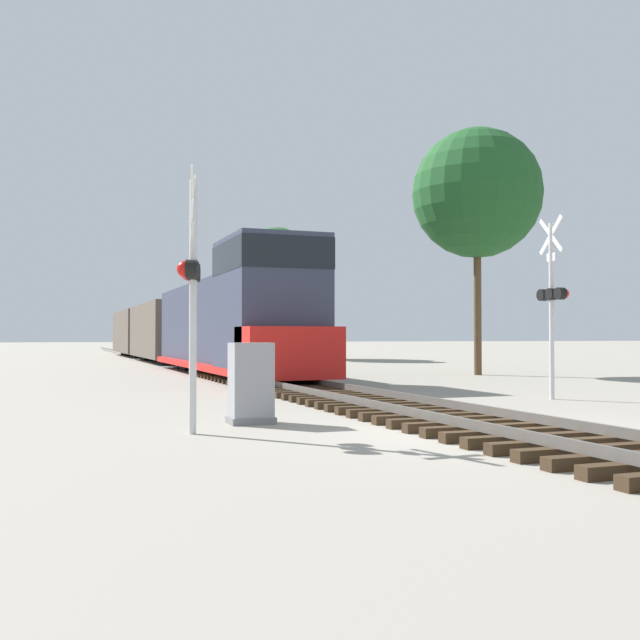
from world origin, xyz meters
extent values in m
plane|color=gray|center=(0.00, 0.00, 0.00)|extent=(400.00, 400.00, 0.00)
cube|color=#382819|center=(0.00, -3.30, 0.08)|extent=(2.60, 0.22, 0.16)
cube|color=#382819|center=(0.00, -2.70, 0.08)|extent=(2.60, 0.22, 0.16)
cube|color=#382819|center=(0.00, -2.10, 0.08)|extent=(2.60, 0.22, 0.16)
cube|color=#382819|center=(0.00, -1.50, 0.08)|extent=(2.60, 0.22, 0.16)
cube|color=#382819|center=(0.00, -0.90, 0.08)|extent=(2.60, 0.22, 0.16)
cube|color=#382819|center=(0.00, -0.30, 0.08)|extent=(2.60, 0.22, 0.16)
cube|color=#382819|center=(0.00, 0.30, 0.08)|extent=(2.60, 0.22, 0.16)
cube|color=#382819|center=(0.00, 0.90, 0.08)|extent=(2.60, 0.22, 0.16)
cube|color=#382819|center=(0.00, 1.50, 0.08)|extent=(2.60, 0.22, 0.16)
cube|color=#382819|center=(0.00, 2.10, 0.08)|extent=(2.60, 0.22, 0.16)
cube|color=#382819|center=(0.00, 2.70, 0.08)|extent=(2.60, 0.22, 0.16)
cube|color=#382819|center=(0.00, 3.30, 0.08)|extent=(2.60, 0.22, 0.16)
cube|color=#382819|center=(0.00, 3.90, 0.08)|extent=(2.60, 0.22, 0.16)
cube|color=#382819|center=(0.00, 4.50, 0.08)|extent=(2.60, 0.22, 0.16)
cube|color=#382819|center=(0.00, 5.10, 0.08)|extent=(2.60, 0.22, 0.16)
cube|color=#382819|center=(0.00, 5.70, 0.08)|extent=(2.60, 0.22, 0.16)
cube|color=#382819|center=(0.00, 6.30, 0.08)|extent=(2.60, 0.22, 0.16)
cube|color=#382819|center=(0.00, 6.90, 0.08)|extent=(2.60, 0.22, 0.16)
cube|color=#382819|center=(0.00, 7.50, 0.08)|extent=(2.60, 0.22, 0.16)
cube|color=#382819|center=(0.00, 8.10, 0.08)|extent=(2.60, 0.22, 0.16)
cube|color=#382819|center=(0.00, 8.70, 0.08)|extent=(2.60, 0.22, 0.16)
cube|color=#382819|center=(0.00, 9.30, 0.08)|extent=(2.60, 0.22, 0.16)
cube|color=#382819|center=(0.00, 9.90, 0.08)|extent=(2.60, 0.22, 0.16)
cube|color=#382819|center=(0.00, 10.50, 0.08)|extent=(2.60, 0.22, 0.16)
cube|color=#382819|center=(0.00, 11.10, 0.08)|extent=(2.60, 0.22, 0.16)
cube|color=#382819|center=(0.00, 11.70, 0.08)|extent=(2.60, 0.22, 0.16)
cube|color=#382819|center=(0.00, 12.30, 0.08)|extent=(2.60, 0.22, 0.16)
cube|color=#382819|center=(0.00, 12.90, 0.08)|extent=(2.60, 0.22, 0.16)
cube|color=#382819|center=(0.00, 13.50, 0.08)|extent=(2.60, 0.22, 0.16)
cube|color=#382819|center=(0.00, 14.10, 0.08)|extent=(2.60, 0.22, 0.16)
cube|color=#382819|center=(0.00, 14.70, 0.08)|extent=(2.60, 0.22, 0.16)
cube|color=#382819|center=(0.00, 15.30, 0.08)|extent=(2.60, 0.22, 0.16)
cube|color=#382819|center=(0.00, 15.90, 0.08)|extent=(2.60, 0.22, 0.16)
cube|color=#382819|center=(0.00, 16.50, 0.08)|extent=(2.60, 0.22, 0.16)
cube|color=#382819|center=(0.00, 17.10, 0.08)|extent=(2.60, 0.22, 0.16)
cube|color=#382819|center=(0.00, 17.70, 0.08)|extent=(2.60, 0.22, 0.16)
cube|color=#382819|center=(0.00, 18.30, 0.08)|extent=(2.60, 0.22, 0.16)
cube|color=#382819|center=(0.00, 18.90, 0.08)|extent=(2.60, 0.22, 0.16)
cube|color=#382819|center=(0.00, 19.50, 0.08)|extent=(2.60, 0.22, 0.16)
cube|color=#56514C|center=(-0.72, 0.00, 0.23)|extent=(0.07, 160.00, 0.15)
cube|color=#56514C|center=(0.72, 0.00, 0.23)|extent=(0.07, 160.00, 0.15)
cube|color=#33384C|center=(0.00, 21.37, 2.02)|extent=(2.43, 12.78, 3.42)
cube|color=#33384C|center=(0.00, 12.42, 2.50)|extent=(2.86, 4.02, 4.38)
cube|color=black|center=(0.00, 12.42, 4.06)|extent=(2.89, 4.06, 0.96)
cube|color=red|center=(0.00, 10.42, 1.08)|extent=(2.86, 1.83, 1.53)
cube|color=red|center=(0.00, 18.63, 0.43)|extent=(2.92, 17.89, 0.24)
cube|color=black|center=(0.00, 12.70, 0.50)|extent=(1.58, 2.20, 1.00)
cube|color=black|center=(0.00, 24.56, 0.50)|extent=(1.58, 2.20, 1.00)
cube|color=brown|center=(0.00, 35.36, 1.91)|extent=(2.72, 12.63, 3.20)
cube|color=black|center=(0.00, 31.25, 0.45)|extent=(1.58, 2.20, 0.90)
cube|color=black|center=(0.00, 39.46, 0.45)|extent=(1.58, 2.20, 0.90)
cube|color=brown|center=(0.00, 49.27, 1.91)|extent=(2.72, 12.63, 3.20)
cube|color=black|center=(0.00, 45.16, 0.45)|extent=(1.58, 2.20, 0.90)
cube|color=black|center=(0.00, 53.37, 0.45)|extent=(1.58, 2.20, 0.90)
cylinder|color=silver|center=(-4.50, 1.40, 2.04)|extent=(0.12, 0.12, 4.07)
cube|color=white|center=(-4.50, 1.40, 3.77)|extent=(0.26, 0.91, 0.93)
cube|color=white|center=(-4.50, 1.40, 3.77)|extent=(0.26, 0.91, 0.93)
cube|color=black|center=(-4.50, 1.40, 2.60)|extent=(0.27, 0.85, 0.06)
cylinder|color=black|center=(-4.42, 1.74, 2.60)|extent=(0.25, 0.33, 0.30)
sphere|color=red|center=(-4.51, 1.77, 2.60)|extent=(0.26, 0.26, 0.26)
cylinder|color=black|center=(-4.50, 1.40, 2.60)|extent=(0.25, 0.33, 0.30)
sphere|color=red|center=(-4.60, 1.43, 2.60)|extent=(0.26, 0.26, 0.26)
cylinder|color=black|center=(-4.59, 1.06, 2.60)|extent=(0.25, 0.33, 0.30)
sphere|color=red|center=(-4.69, 1.09, 2.60)|extent=(0.26, 0.26, 0.26)
cube|color=white|center=(-4.50, 1.40, 3.22)|extent=(0.11, 0.32, 0.20)
cylinder|color=silver|center=(5.06, 4.90, 2.19)|extent=(0.12, 0.12, 4.38)
cube|color=white|center=(5.06, 4.90, 4.08)|extent=(0.05, 0.93, 0.93)
cube|color=white|center=(5.06, 4.90, 4.08)|extent=(0.05, 0.93, 0.93)
cube|color=black|center=(5.06, 4.90, 2.60)|extent=(0.08, 0.86, 0.06)
cylinder|color=black|center=(5.05, 4.55, 2.60)|extent=(0.19, 0.30, 0.30)
sphere|color=red|center=(5.15, 4.55, 2.60)|extent=(0.26, 0.26, 0.26)
cylinder|color=black|center=(5.06, 4.90, 2.60)|extent=(0.19, 0.30, 0.30)
sphere|color=red|center=(5.16, 4.90, 2.60)|extent=(0.26, 0.26, 0.26)
cylinder|color=black|center=(5.07, 5.25, 2.60)|extent=(0.19, 0.30, 0.30)
sphere|color=red|center=(5.17, 5.25, 2.60)|extent=(0.26, 0.26, 0.26)
cube|color=white|center=(5.06, 4.90, 3.53)|extent=(0.04, 0.32, 0.20)
cube|color=slate|center=(-3.26, 2.47, 0.06)|extent=(0.80, 0.60, 0.12)
cube|color=#939399|center=(-3.26, 2.47, 0.78)|extent=(0.73, 0.55, 1.32)
cylinder|color=brown|center=(9.68, 15.67, 2.90)|extent=(0.31, 0.31, 5.79)
sphere|color=#1E5123|center=(9.68, 15.67, 7.37)|extent=(5.26, 5.26, 5.26)
cylinder|color=brown|center=(9.00, 36.30, 2.42)|extent=(0.41, 0.41, 4.83)
sphere|color=#236028|center=(9.00, 36.30, 6.07)|extent=(4.13, 4.13, 4.13)
cylinder|color=#473521|center=(8.61, 40.10, 2.55)|extent=(0.51, 0.51, 5.11)
sphere|color=#1E5123|center=(8.61, 40.10, 6.67)|extent=(5.21, 5.21, 5.21)
camera|label=1|loc=(-6.70, -10.50, 1.55)|focal=42.00mm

